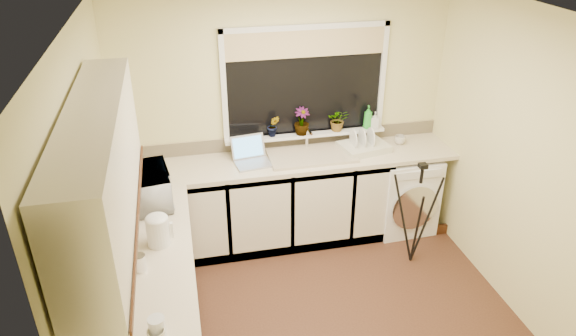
{
  "coord_description": "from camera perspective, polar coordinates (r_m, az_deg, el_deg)",
  "views": [
    {
      "loc": [
        -0.99,
        -3.13,
        3.12
      ],
      "look_at": [
        -0.17,
        0.55,
        1.15
      ],
      "focal_mm": 32.52,
      "sensor_mm": 36.0,
      "label": 1
    }
  ],
  "objects": [
    {
      "name": "splashback_back",
      "position": [
        5.19,
        -0.38,
        3.11
      ],
      "size": [
        3.2,
        0.02,
        0.14
      ],
      "primitive_type": "cube",
      "color": "beige",
      "rests_on": "wall_back"
    },
    {
      "name": "faucet",
      "position": [
        5.12,
        2.07,
        3.34
      ],
      "size": [
        0.03,
        0.03,
        0.24
      ],
      "primitive_type": "cylinder",
      "color": "silver",
      "rests_on": "worktop_back"
    },
    {
      "name": "base_cabinet_left",
      "position": [
        3.92,
        -14.11,
        -16.85
      ],
      "size": [
        0.54,
        2.4,
        0.86
      ],
      "primitive_type": "cube",
      "color": "silver",
      "rests_on": "floor"
    },
    {
      "name": "window_glass",
      "position": [
        5.02,
        1.87,
        9.34
      ],
      "size": [
        1.5,
        0.02,
        1.0
      ],
      "primitive_type": "cube",
      "color": "black",
      "rests_on": "wall_back"
    },
    {
      "name": "window_blind",
      "position": [
        4.89,
        2.01,
        13.43
      ],
      "size": [
        1.5,
        0.02,
        0.25
      ],
      "primitive_type": "cube",
      "color": "tan",
      "rests_on": "wall_back"
    },
    {
      "name": "washing_machine",
      "position": [
        5.52,
        12.4,
        -2.48
      ],
      "size": [
        0.61,
        0.59,
        0.83
      ],
      "primitive_type": "cube",
      "rotation": [
        0.0,
        0.0,
        0.04
      ],
      "color": "white",
      "rests_on": "floor"
    },
    {
      "name": "cup_back",
      "position": [
        5.37,
        12.12,
        3.02
      ],
      "size": [
        0.14,
        0.14,
        0.09
      ],
      "primitive_type": "imported",
      "rotation": [
        0.0,
        0.0,
        0.32
      ],
      "color": "beige",
      "rests_on": "worktop_back"
    },
    {
      "name": "tripod",
      "position": [
        4.95,
        13.87,
        -4.95
      ],
      "size": [
        0.59,
        0.59,
        1.05
      ],
      "primitive_type": null,
      "rotation": [
        0.0,
        0.0,
        0.18
      ],
      "color": "black",
      "rests_on": "floor"
    },
    {
      "name": "sink",
      "position": [
        5.01,
        2.56,
        1.39
      ],
      "size": [
        0.82,
        0.46,
        0.03
      ],
      "primitive_type": "cube",
      "color": "tan",
      "rests_on": "worktop_back"
    },
    {
      "name": "splashback_left",
      "position": [
        3.51,
        -20.14,
        -8.99
      ],
      "size": [
        0.02,
        2.4,
        0.45
      ],
      "primitive_type": "cube",
      "color": "beige",
      "rests_on": "wall_left"
    },
    {
      "name": "ceiling",
      "position": [
        3.35,
        5.15,
        15.95
      ],
      "size": [
        3.2,
        3.2,
        0.0
      ],
      "primitive_type": "plane",
      "rotation": [
        3.14,
        0.0,
        0.0
      ],
      "color": "white",
      "rests_on": "ground"
    },
    {
      "name": "base_cabinet_back",
      "position": [
        5.14,
        -3.23,
        -4.01
      ],
      "size": [
        2.55,
        0.6,
        0.86
      ],
      "primitive_type": "cube",
      "color": "silver",
      "rests_on": "floor"
    },
    {
      "name": "worktop_back",
      "position": [
        4.98,
        0.33,
        0.83
      ],
      "size": [
        3.2,
        0.6,
        0.04
      ],
      "primitive_type": "cube",
      "color": "beige",
      "rests_on": "base_cabinet_back"
    },
    {
      "name": "plant_b",
      "position": [
        5.03,
        -1.62,
        4.62
      ],
      "size": [
        0.13,
        0.11,
        0.21
      ],
      "primitive_type": "imported",
      "rotation": [
        0.0,
        0.0,
        -0.19
      ],
      "color": "#999999",
      "rests_on": "windowsill"
    },
    {
      "name": "steel_jar",
      "position": [
        3.65,
        -15.91,
        -9.94
      ],
      "size": [
        0.09,
        0.09,
        0.12
      ],
      "primitive_type": "cylinder",
      "color": "silver",
      "rests_on": "worktop_left"
    },
    {
      "name": "worktop_left",
      "position": [
        3.62,
        -14.93,
        -11.74
      ],
      "size": [
        0.6,
        2.4,
        0.04
      ],
      "primitive_type": "cube",
      "color": "beige",
      "rests_on": "base_cabinet_left"
    },
    {
      "name": "soap_bottle_green",
      "position": [
        5.28,
        8.74,
        5.53
      ],
      "size": [
        0.11,
        0.11,
        0.23
      ],
      "primitive_type": "imported",
      "rotation": [
        0.0,
        0.0,
        -0.28
      ],
      "color": "green",
      "rests_on": "windowsill"
    },
    {
      "name": "plant_d",
      "position": [
        5.18,
        5.49,
        5.28
      ],
      "size": [
        0.24,
        0.22,
        0.23
      ],
      "primitive_type": "imported",
      "rotation": [
        0.0,
        0.0,
        -0.21
      ],
      "color": "#999999",
      "rests_on": "windowsill"
    },
    {
      "name": "wall_left",
      "position": [
        3.71,
        -20.14,
        -5.04
      ],
      "size": [
        0.0,
        3.0,
        3.0
      ],
      "primitive_type": "plane",
      "rotation": [
        1.57,
        0.0,
        1.57
      ],
      "color": "beige",
      "rests_on": "ground"
    },
    {
      "name": "microwave",
      "position": [
        4.34,
        -15.11,
        -2.07
      ],
      "size": [
        0.42,
        0.56,
        0.29
      ],
      "primitive_type": "imported",
      "rotation": [
        0.0,
        0.0,
        1.71
      ],
      "color": "white",
      "rests_on": "worktop_left"
    },
    {
      "name": "kettle",
      "position": [
        3.84,
        -14.03,
        -6.74
      ],
      "size": [
        0.16,
        0.16,
        0.21
      ],
      "primitive_type": "cylinder",
      "color": "silver",
      "rests_on": "worktop_left"
    },
    {
      "name": "laptop",
      "position": [
        4.9,
        -4.1,
        1.34
      ],
      "size": [
        0.36,
        0.36,
        0.23
      ],
      "rotation": [
        0.0,
        0.0,
        0.14
      ],
      "color": "#A2A2A9",
      "rests_on": "worktop_back"
    },
    {
      "name": "plant_c",
      "position": [
        5.07,
        1.52,
        5.12
      ],
      "size": [
        0.17,
        0.17,
        0.27
      ],
      "primitive_type": "imported",
      "rotation": [
        0.0,
        0.0,
        0.14
      ],
      "color": "#999999",
      "rests_on": "windowsill"
    },
    {
      "name": "upper_cabinet",
      "position": [
        3.02,
        -19.69,
        -0.07
      ],
      "size": [
        0.28,
        1.9,
        0.7
      ],
      "primitive_type": "cube",
      "color": "silver",
      "rests_on": "wall_left"
    },
    {
      "name": "glass_jug",
      "position": [
        3.15,
        -14.12,
        -16.61
      ],
      "size": [
        0.1,
        0.1,
        0.14
      ],
      "primitive_type": "cylinder",
      "color": "white",
      "rests_on": "worktop_left"
    },
    {
      "name": "windowsill",
      "position": [
        5.15,
        1.94,
        3.71
      ],
      "size": [
        1.6,
        0.14,
        0.03
      ],
      "primitive_type": "cube",
      "color": "white",
      "rests_on": "wall_back"
    },
    {
      "name": "dish_rack",
      "position": [
        5.17,
        8.28,
        2.28
      ],
      "size": [
        0.5,
        0.42,
        0.07
      ],
      "primitive_type": "cube",
      "rotation": [
        0.0,
        0.0,
        0.19
      ],
      "color": "beige",
      "rests_on": "worktop_back"
    },
    {
      "name": "wall_right",
      "position": [
        4.49,
        24.37,
        -0.04
      ],
      "size": [
        0.0,
        3.0,
        3.0
      ],
      "primitive_type": "plane",
      "rotation": [
        1.57,
        0.0,
        -1.57
      ],
      "color": "beige",
      "rests_on": "ground"
    },
    {
      "name": "soap_bottle_clear",
      "position": [
        5.3,
        9.49,
        5.19
      ],
      "size": [
        0.1,
        0.1,
        0.17
      ],
      "primitive_type": "imported",
      "rotation": [
        0.0,
        0.0,
        -0.33
      ],
      "color": "#999999",
      "rests_on": "windowsill"
    },
    {
      "name": "floor",
      "position": [
        4.53,
        3.81,
        -16.02
      ],
      "size": [
        3.2,
        3.2,
        0.0
      ],
      "primitive_type": "plane",
      "color": "#513020",
      "rests_on": "ground"
    },
    {
      "name": "wall_back",
      "position": [
        5.1,
        -0.41,
        5.78
      ],
      "size": [
        3.2,
        0.0,
        3.2
      ],
      "primitive_type": "plane",
      "rotation": [
        1.57,
        0.0,
        0.0
      ],
      "color": "beige",
      "rests_on": "ground"
    }
  ]
}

